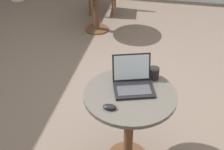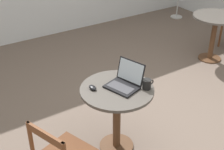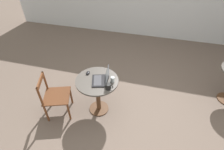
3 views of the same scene
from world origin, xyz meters
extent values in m
plane|color=#66564C|center=(0.00, 0.00, 0.00)|extent=(16.00, 16.00, 0.00)
cylinder|color=#51331E|center=(-0.74, -0.08, 0.01)|extent=(0.37, 0.37, 0.02)
cylinder|color=#51331E|center=(-0.74, -0.08, 0.37)|extent=(0.08, 0.08, 0.70)
cylinder|color=#4C4742|center=(-0.74, -0.08, 0.73)|extent=(0.72, 0.72, 0.03)
cylinder|color=#51331E|center=(1.71, 0.81, 0.01)|extent=(0.37, 0.37, 0.02)
cylinder|color=#51331E|center=(1.71, 0.81, 0.37)|extent=(0.08, 0.08, 0.70)
cylinder|color=#4C4742|center=(1.71, 0.81, 0.73)|extent=(0.72, 0.72, 0.03)
cylinder|color=brown|center=(-1.67, -0.20, 0.63)|extent=(0.04, 0.04, 0.39)
cube|color=brown|center=(-1.61, -0.39, 0.79)|extent=(0.16, 0.40, 0.07)
cylinder|color=brown|center=(2.21, 1.06, 0.21)|extent=(0.04, 0.04, 0.41)
cylinder|color=#B7B7B7|center=(2.64, 2.60, 0.01)|extent=(0.26, 0.26, 0.02)
cube|color=black|center=(-0.70, -0.10, 0.76)|extent=(0.30, 0.36, 0.02)
cube|color=#38383D|center=(-0.72, -0.10, 0.77)|extent=(0.19, 0.28, 0.00)
cube|color=black|center=(-0.57, -0.06, 0.87)|extent=(0.15, 0.31, 0.22)
cube|color=silver|center=(-0.57, -0.06, 0.87)|extent=(0.13, 0.28, 0.20)
ellipsoid|color=black|center=(-0.95, 0.04, 0.76)|extent=(0.06, 0.10, 0.03)
cylinder|color=black|center=(-0.50, -0.24, 0.80)|extent=(0.08, 0.08, 0.10)
torus|color=black|center=(-0.45, -0.24, 0.80)|extent=(0.06, 0.01, 0.06)
cylinder|color=silver|center=(-0.48, -0.05, 0.79)|extent=(0.06, 0.06, 0.10)
camera|label=1|loc=(-2.62, -0.32, 2.24)|focal=50.00mm
camera|label=2|loc=(-2.16, -2.19, 2.38)|focal=50.00mm
camera|label=3|loc=(0.06, -2.12, 2.68)|focal=28.00mm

